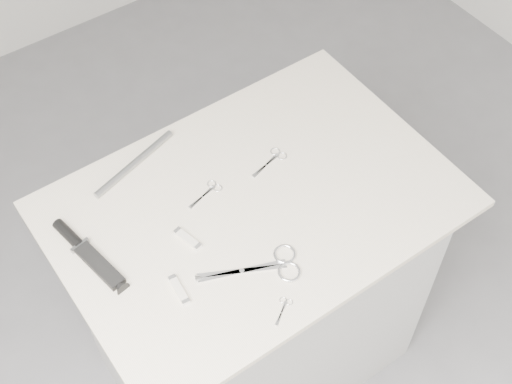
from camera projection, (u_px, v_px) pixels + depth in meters
ground at (255, 357)px, 2.53m from camera, size 4.00×4.00×0.01m
plinth at (255, 294)px, 2.17m from camera, size 0.90×0.60×0.90m
display_board at (254, 204)px, 1.81m from camera, size 1.00×0.70×0.02m
large_shears at (271, 266)px, 1.68m from camera, size 0.24×0.15×0.01m
embroidery_scissors_a at (273, 159)px, 1.88m from camera, size 0.12×0.06×0.00m
embroidery_scissors_b at (209, 191)px, 1.82m from camera, size 0.11×0.05×0.00m
tiny_scissors at (283, 308)px, 1.62m from camera, size 0.07×0.06×0.00m
sheathed_knife at (85, 251)px, 1.70m from camera, size 0.08×0.25×0.03m
pocket_knife_a at (179, 290)px, 1.64m from camera, size 0.02×0.08×0.01m
pocket_knife_b at (188, 239)px, 1.73m from camera, size 0.04×0.08×0.01m
metal_rail at (134, 163)px, 1.86m from camera, size 0.27×0.09×0.02m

